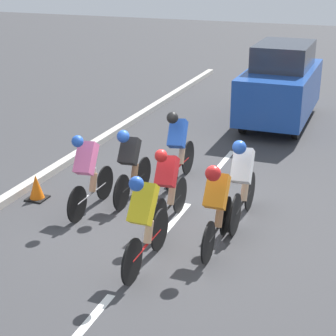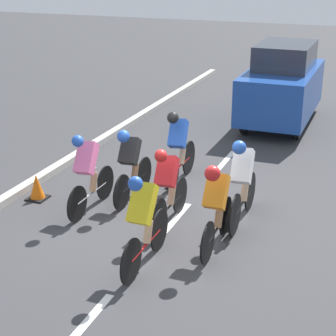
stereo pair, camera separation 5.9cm
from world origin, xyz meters
The scene contains 14 objects.
ground_plane centered at (0.00, 0.00, 0.00)m, with size 60.00×60.00×0.00m, color #38383A.
lane_stripe_near centered at (0.00, 3.19, 0.00)m, with size 0.12×1.40×0.01m, color white.
lane_stripe_mid centered at (0.00, -0.01, 0.00)m, with size 0.12×1.40×0.01m, color white.
lane_stripe_far centered at (0.00, -3.21, 0.00)m, with size 0.12×1.40×0.01m, color white.
curb centered at (3.20, -0.01, 0.07)m, with size 0.20×25.21×0.14m, color #B7B2A8.
cyclist_red centered at (0.04, 0.24, 0.75)m, with size 0.35×1.66×1.45m.
cyclist_blue centered at (0.54, -1.62, 0.81)m, with size 0.37×1.68×1.54m.
cyclist_yellow centered at (-0.14, 1.66, 0.80)m, with size 0.32×1.71×1.55m.
cyclist_pink centered at (1.57, 0.22, 0.78)m, with size 0.36×1.69×1.50m.
cyclist_black centered at (1.05, -0.47, 0.77)m, with size 0.34×1.66×1.46m.
cyclist_orange centered at (-0.96, 0.77, 0.80)m, with size 0.33×1.64×1.50m.
cyclist_white centered at (-1.10, -0.30, 0.82)m, with size 0.35×1.76×1.57m.
support_car centered at (-0.56, -6.65, 1.07)m, with size 1.70×3.85×2.15m.
traffic_cone centered at (2.75, 0.12, 0.24)m, with size 0.36×0.36×0.49m.
Camera 2 is at (-3.13, 8.29, 4.37)m, focal length 60.00 mm.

